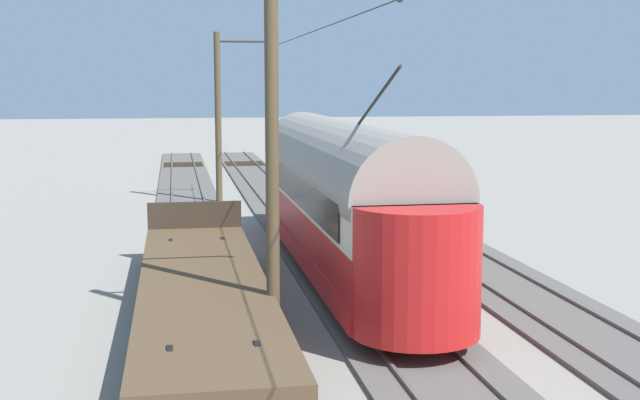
% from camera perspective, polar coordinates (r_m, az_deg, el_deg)
% --- Properties ---
extents(ground_plane, '(220.00, 220.00, 0.00)m').
position_cam_1_polar(ground_plane, '(24.70, 0.89, -4.40)').
color(ground_plane, gray).
extents(track_streetcar_siding, '(2.80, 80.00, 0.18)m').
position_cam_1_polar(track_streetcar_siding, '(26.02, 9.47, -3.75)').
color(track_streetcar_siding, '#56514C').
rests_on(track_streetcar_siding, ground).
extents(track_adjacent_siding, '(2.80, 80.00, 0.18)m').
position_cam_1_polar(track_adjacent_siding, '(24.99, 0.75, -4.13)').
color(track_adjacent_siding, '#56514C').
rests_on(track_adjacent_siding, ground).
extents(track_third_siding, '(2.80, 80.00, 0.18)m').
position_cam_1_polar(track_third_siding, '(24.58, -8.49, -4.42)').
color(track_third_siding, '#56514C').
rests_on(track_third_siding, ground).
extents(vintage_streetcar, '(2.65, 17.18, 5.51)m').
position_cam_1_polar(vintage_streetcar, '(23.18, 1.45, 0.45)').
color(vintage_streetcar, red).
rests_on(vintage_streetcar, ground).
extents(flatcar_adjacent, '(2.80, 13.86, 1.60)m').
position_cam_1_polar(flatcar_adjacent, '(18.92, -8.05, -5.65)').
color(flatcar_adjacent, brown).
rests_on(flatcar_adjacent, ground).
extents(catenary_pole_foreground, '(2.84, 0.28, 7.55)m').
position_cam_1_polar(catenary_pole_foreground, '(36.94, -6.91, 5.80)').
color(catenary_pole_foreground, '#4C3D28').
rests_on(catenary_pole_foreground, ground).
extents(catenary_pole_mid_near, '(2.84, 0.28, 7.55)m').
position_cam_1_polar(catenary_pole_mid_near, '(16.78, -3.06, 3.34)').
color(catenary_pole_mid_near, '#4C3D28').
rests_on(catenary_pole_mid_near, ground).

